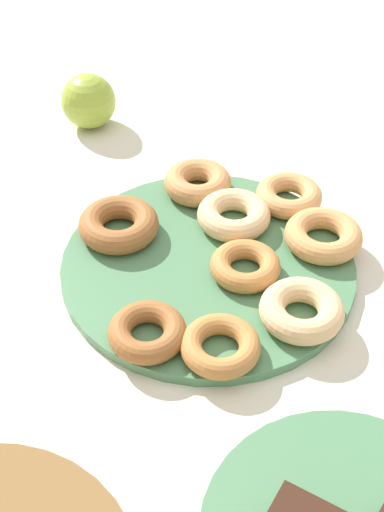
# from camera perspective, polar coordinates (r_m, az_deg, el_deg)

# --- Properties ---
(ground_plane) EXTENTS (2.40, 2.40, 0.00)m
(ground_plane) POSITION_cam_1_polar(r_m,az_deg,el_deg) (0.83, 1.28, -1.09)
(ground_plane) COLOR beige
(donut_plate) EXTENTS (0.34, 0.34, 0.01)m
(donut_plate) POSITION_cam_1_polar(r_m,az_deg,el_deg) (0.83, 1.29, -0.76)
(donut_plate) COLOR #4C7F56
(donut_plate) RESTS_ON ground_plane
(donut_0) EXTENTS (0.13, 0.13, 0.03)m
(donut_0) POSITION_cam_1_polar(r_m,az_deg,el_deg) (0.86, -5.89, 2.53)
(donut_0) COLOR #995B2D
(donut_0) RESTS_ON donut_plate
(donut_1) EXTENTS (0.13, 0.13, 0.03)m
(donut_1) POSITION_cam_1_polar(r_m,az_deg,el_deg) (0.76, 8.75, -4.32)
(donut_1) COLOR #EABC84
(donut_1) RESTS_ON donut_plate
(donut_2) EXTENTS (0.10, 0.10, 0.03)m
(donut_2) POSITION_cam_1_polar(r_m,az_deg,el_deg) (0.92, 0.46, 5.90)
(donut_2) COLOR #C6844C
(donut_2) RESTS_ON donut_plate
(donut_3) EXTENTS (0.09, 0.09, 0.02)m
(donut_3) POSITION_cam_1_polar(r_m,az_deg,el_deg) (0.80, 4.28, -0.79)
(donut_3) COLOR #BC7A3D
(donut_3) RESTS_ON donut_plate
(donut_4) EXTENTS (0.10, 0.10, 0.02)m
(donut_4) POSITION_cam_1_polar(r_m,az_deg,el_deg) (0.73, -3.60, -6.08)
(donut_4) COLOR #995B2D
(donut_4) RESTS_ON donut_plate
(donut_5) EXTENTS (0.11, 0.11, 0.03)m
(donut_5) POSITION_cam_1_polar(r_m,az_deg,el_deg) (0.91, 7.75, 4.81)
(donut_5) COLOR tan
(donut_5) RESTS_ON donut_plate
(donut_6) EXTENTS (0.11, 0.11, 0.03)m
(donut_6) POSITION_cam_1_polar(r_m,az_deg,el_deg) (0.85, 10.45, 1.61)
(donut_6) COLOR tan
(donut_6) RESTS_ON donut_plate
(donut_7) EXTENTS (0.09, 0.09, 0.02)m
(donut_7) POSITION_cam_1_polar(r_m,az_deg,el_deg) (0.72, 2.28, -7.20)
(donut_7) COLOR #BC7A3D
(donut_7) RESTS_ON donut_plate
(donut_8) EXTENTS (0.12, 0.12, 0.03)m
(donut_8) POSITION_cam_1_polar(r_m,az_deg,el_deg) (0.87, 3.36, 3.30)
(donut_8) COLOR #EABC84
(donut_8) RESTS_ON donut_plate
(apple) EXTENTS (0.08, 0.08, 0.08)m
(apple) POSITION_cam_1_polar(r_m,az_deg,el_deg) (1.07, -8.28, 12.16)
(apple) COLOR #93AD38
(apple) RESTS_ON ground_plane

